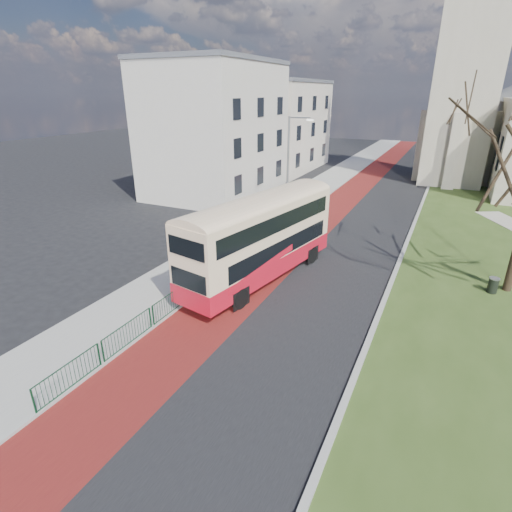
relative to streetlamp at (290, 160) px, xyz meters
The scene contains 12 objects.
ground 19.08m from the streetlamp, 76.42° to the right, with size 160.00×160.00×0.00m, color black.
road_carriageway 7.70m from the streetlamp, 18.88° to the left, with size 9.00×120.00×0.01m, color black.
bus_lane 5.91m from the streetlamp, 32.43° to the left, with size 3.40×120.00×0.01m, color #591414.
pavement_west 5.00m from the streetlamp, 108.07° to the left, with size 4.00×120.00×0.12m, color gray.
kerb_west 5.13m from the streetlamp, 56.03° to the left, with size 0.25×120.00×0.13m, color #999993.
kerb_east 12.07m from the streetlamp, 20.95° to the left, with size 0.25×80.00×0.13m, color #999993.
pedestrian_railing 14.64m from the streetlamp, 84.30° to the right, with size 0.07×24.00×1.12m.
street_block_near 10.62m from the streetlamp, 157.49° to the left, with size 10.30×14.30×13.00m.
street_block_far 22.24m from the streetlamp, 115.76° to the left, with size 10.30×16.30×11.50m.
streetlamp is the anchor object (origin of this frame).
bus 13.84m from the streetlamp, 74.88° to the right, with size 4.64×11.41×4.65m.
litter_bin 18.57m from the streetlamp, 31.51° to the right, with size 0.69×0.69×0.85m.
Camera 1 is at (8.07, -14.01, 9.97)m, focal length 28.00 mm.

